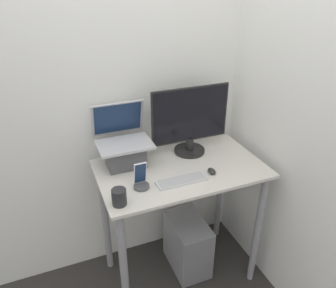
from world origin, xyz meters
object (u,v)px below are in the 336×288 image
Objects in this scene: laptop at (124,149)px; monitor at (190,122)px; mouse at (212,171)px; computer_tower at (188,244)px; cell_phone at (141,181)px; keyboard at (182,180)px.

monitor reaches higher than laptop.
computer_tower is (-0.06, 0.16, -0.71)m from mouse.
monitor is 3.30× the size of cell_phone.
laptop is 5.64× the size of mouse.
computer_tower is at bearing -111.80° from monitor.
laptop reaches higher than computer_tower.
cell_phone is at bearing -147.43° from monitor.
keyboard is 0.74m from computer_tower.
cell_phone is 0.84m from computer_tower.
computer_tower is (0.14, 0.18, -0.71)m from keyboard.
computer_tower is at bearing 51.33° from keyboard.
mouse reaches higher than keyboard.
cell_phone is at bearing 177.14° from mouse.
laptop is 0.45m from monitor.
laptop is at bearing 128.74° from keyboard.
keyboard is (-0.19, -0.31, -0.21)m from monitor.
mouse is 0.16× the size of computer_tower.
mouse is at bearing -88.26° from monitor.
keyboard is 0.72× the size of computer_tower.
mouse is at bearing -69.26° from computer_tower.
laptop is 1.26× the size of keyboard.
monitor is at bearing 57.81° from keyboard.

